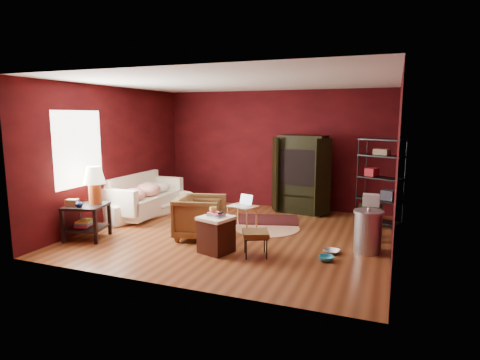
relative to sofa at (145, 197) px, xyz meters
The scene contains 18 objects.
room 2.63m from the sofa, 14.11° to the right, with size 5.54×5.04×2.84m.
sofa is the anchor object (origin of this frame).
armchair 2.16m from the sofa, 28.87° to the right, with size 0.83×0.78×0.85m, color black.
pet_bowl_steel 4.39m from the sofa, 13.76° to the right, with size 0.26×0.06×0.26m, color #AEB0B5.
pet_bowl_turquoise 4.47m from the sofa, 18.41° to the right, with size 0.24×0.07×0.24m, color #29A8C2.
vase 2.06m from the sofa, 88.78° to the right, with size 0.13×0.14×0.13m, color #0C173D.
mug 2.95m from the sofa, 34.09° to the right, with size 0.11×0.09×0.11m, color #F8F079.
side_table 1.79m from the sofa, 88.46° to the right, with size 0.81×0.81×1.31m.
sofa_cushions 0.04m from the sofa, 160.07° to the right, with size 0.82×2.00×0.83m.
hamper 2.99m from the sofa, 33.62° to the right, with size 0.61×0.61×0.68m.
footstool 3.53m from the sofa, 26.92° to the right, with size 0.53×0.53×0.41m.
rug_round 2.86m from the sofa, ahead, with size 1.43×1.43×0.01m.
rug_oriental 2.74m from the sofa, 12.17° to the left, with size 1.51×1.20×0.01m.
laptop_desk 2.41m from the sofa, ahead, with size 0.63×0.54×0.67m.
tv_armoire 3.56m from the sofa, 25.74° to the left, with size 1.39×0.84×1.77m.
wire_shelving 5.03m from the sofa, 11.62° to the left, with size 0.94×0.69×1.76m.
small_stand 4.78m from the sofa, ahead, with size 0.43×0.43×0.82m.
trash_can 4.84m from the sofa, ahead, with size 0.55×0.55×0.75m.
Camera 1 is at (2.71, -6.79, 2.20)m, focal length 30.00 mm.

